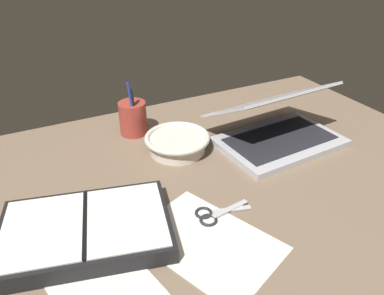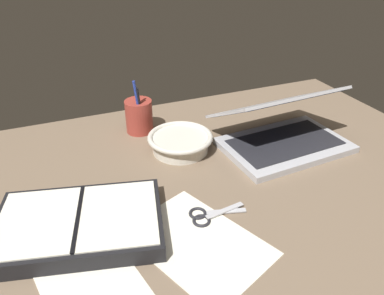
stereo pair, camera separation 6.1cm
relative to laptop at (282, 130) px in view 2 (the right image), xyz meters
The scene contains 8 objects.
desk_top 28.83cm from the laptop, 158.35° to the right, with size 140.00×100.00×2.00cm, color #75604C.
laptop is the anchor object (origin of this frame).
bowl 28.46cm from the laptop, 164.10° to the left, with size 17.87×17.87×4.93cm.
pen_cup 41.57cm from the laptop, 146.00° to the left, with size 8.03×8.03×16.80cm.
planner 59.27cm from the laptop, 166.06° to the right, with size 37.22×29.01×4.08cm.
scissors 38.06cm from the laptop, 148.15° to the right, with size 12.51×6.36×0.80cm.
paper_sheet_front 45.42cm from the laptop, 144.49° to the right, with size 19.10×27.47×0.16cm, color silver.
paper_sheet_beside_planner 64.55cm from the laptop, 153.46° to the right, with size 15.97×24.88×0.16cm, color silver.
Camera 2 is at (-31.96, -64.99, 55.63)cm, focal length 35.00 mm.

